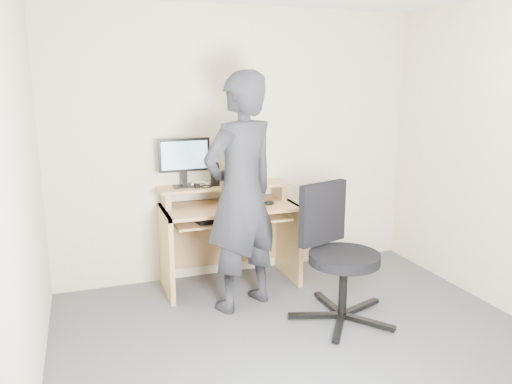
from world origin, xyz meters
TOP-DOWN VIEW (x-y plane):
  - ground at (0.00, 0.00)m, footprint 3.50×3.50m
  - back_wall at (0.00, 1.75)m, footprint 3.50×0.02m
  - desk at (-0.20, 1.53)m, footprint 1.20×0.60m
  - monitor at (-0.56, 1.62)m, footprint 0.46×0.13m
  - external_drive at (-0.28, 1.61)m, footprint 0.09×0.14m
  - travel_mug at (-0.05, 1.63)m, footprint 0.11×0.11m
  - smartphone at (-0.03, 1.59)m, footprint 0.09×0.14m
  - charger at (-0.47, 1.55)m, footprint 0.05×0.04m
  - headphones at (-0.42, 1.63)m, footprint 0.17×0.17m
  - keyboard at (-0.31, 1.36)m, footprint 0.48×0.26m
  - mouse at (0.14, 1.35)m, footprint 0.10×0.07m
  - office_chair at (0.40, 0.55)m, footprint 0.83×0.79m
  - person at (-0.24, 0.99)m, footprint 0.83×0.70m

SIDE VIEW (x-z plane):
  - ground at x=0.00m, z-range 0.00..0.00m
  - desk at x=-0.20m, z-range 0.09..1.00m
  - office_chair at x=0.40m, z-range 0.05..1.09m
  - keyboard at x=-0.31m, z-range 0.65..0.68m
  - mouse at x=0.14m, z-range 0.75..0.79m
  - smartphone at x=-0.03m, z-range 0.91..0.92m
  - headphones at x=-0.42m, z-range 0.89..0.95m
  - charger at x=-0.47m, z-range 0.91..0.94m
  - person at x=-0.24m, z-range 0.00..1.92m
  - external_drive at x=-0.28m, z-range 0.91..1.11m
  - travel_mug at x=-0.05m, z-range 0.91..1.11m
  - monitor at x=-0.56m, z-range 0.95..1.39m
  - back_wall at x=0.00m, z-range 0.00..2.50m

